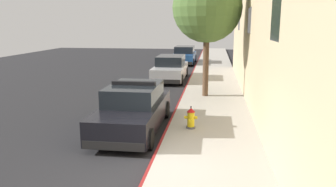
# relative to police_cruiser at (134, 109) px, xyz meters

# --- Properties ---
(ground_plane) EXTENTS (33.35, 60.00, 0.20)m
(ground_plane) POSITION_rel_police_cruiser_xyz_m (-3.34, 6.71, -0.84)
(ground_plane) COLOR #232326
(sidewalk_pavement) EXTENTS (2.94, 60.00, 0.14)m
(sidewalk_pavement) POSITION_rel_police_cruiser_xyz_m (2.66, 6.71, -0.67)
(sidewalk_pavement) COLOR #ADA89E
(sidewalk_pavement) RESTS_ON ground
(curb_painted_edge) EXTENTS (0.08, 60.00, 0.14)m
(curb_painted_edge) POSITION_rel_police_cruiser_xyz_m (1.15, 6.71, -0.67)
(curb_painted_edge) COLOR maroon
(curb_painted_edge) RESTS_ON ground
(police_cruiser) EXTENTS (1.94, 4.84, 1.68)m
(police_cruiser) POSITION_rel_police_cruiser_xyz_m (0.00, 0.00, 0.00)
(police_cruiser) COLOR black
(police_cruiser) RESTS_ON ground
(parked_car_silver_ahead) EXTENTS (1.94, 4.84, 1.56)m
(parked_car_silver_ahead) POSITION_rel_police_cruiser_xyz_m (-0.10, 10.34, -0.00)
(parked_car_silver_ahead) COLOR #B2B5BA
(parked_car_silver_ahead) RESTS_ON ground
(parked_car_dark_far) EXTENTS (1.94, 4.84, 1.56)m
(parked_car_dark_far) POSITION_rel_police_cruiser_xyz_m (-0.01, 19.37, -0.00)
(parked_car_dark_far) COLOR navy
(parked_car_dark_far) RESTS_ON ground
(fire_hydrant) EXTENTS (0.44, 0.40, 0.76)m
(fire_hydrant) POSITION_rel_police_cruiser_xyz_m (1.94, 0.02, -0.26)
(fire_hydrant) COLOR #4C4C51
(fire_hydrant) RESTS_ON sidewalk_pavement
(street_tree) EXTENTS (3.24, 3.24, 5.79)m
(street_tree) POSITION_rel_police_cruiser_xyz_m (2.27, 5.28, 3.54)
(street_tree) COLOR brown
(street_tree) RESTS_ON sidewalk_pavement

